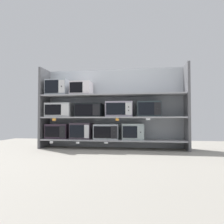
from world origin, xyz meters
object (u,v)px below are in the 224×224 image
(microwave_4, at_px, (60,110))
(microwave_6, at_px, (120,109))
(microwave_1, at_px, (82,131))
(microwave_2, at_px, (107,132))
(microwave_5, at_px, (89,110))
(microwave_0, at_px, (58,131))
(microwave_3, at_px, (133,132))
(microwave_9, at_px, (82,89))
(microwave_7, at_px, (149,109))
(microwave_8, at_px, (58,88))

(microwave_4, bearing_deg, microwave_6, -0.01)
(microwave_4, xyz_separation_m, microwave_6, (1.31, -0.00, 0.01))
(microwave_1, xyz_separation_m, microwave_2, (0.55, -0.00, -0.01))
(microwave_1, bearing_deg, microwave_5, -0.06)
(microwave_0, bearing_deg, microwave_3, -0.00)
(microwave_1, height_order, microwave_3, microwave_1)
(microwave_4, height_order, microwave_9, microwave_9)
(microwave_0, xyz_separation_m, microwave_1, (0.53, -0.00, 0.01))
(microwave_0, distance_m, microwave_2, 1.08)
(microwave_1, height_order, microwave_5, microwave_5)
(microwave_7, bearing_deg, microwave_4, 179.99)
(microwave_4, distance_m, microwave_9, 0.67)
(microwave_1, height_order, microwave_7, microwave_7)
(microwave_0, bearing_deg, microwave_1, -0.02)
(microwave_1, relative_size, microwave_9, 1.01)
(microwave_2, height_order, microwave_3, microwave_3)
(microwave_0, relative_size, microwave_8, 1.03)
(microwave_3, bearing_deg, microwave_4, 180.00)
(microwave_8, bearing_deg, microwave_1, 0.02)
(microwave_0, distance_m, microwave_1, 0.53)
(microwave_3, xyz_separation_m, microwave_9, (-1.11, -0.00, 0.92))
(microwave_2, height_order, microwave_5, microwave_5)
(microwave_3, distance_m, microwave_6, 0.55)
(microwave_2, relative_size, microwave_5, 0.91)
(microwave_2, distance_m, microwave_9, 1.08)
(microwave_3, distance_m, microwave_8, 1.89)
(microwave_9, bearing_deg, microwave_1, -0.00)
(microwave_2, distance_m, microwave_6, 0.54)
(microwave_7, relative_size, microwave_8, 1.01)
(microwave_0, bearing_deg, microwave_5, -0.03)
(microwave_5, height_order, microwave_8, microwave_8)
(microwave_8, xyz_separation_m, microwave_9, (0.53, 0.00, -0.03))
(microwave_0, bearing_deg, microwave_8, -176.45)
(microwave_1, distance_m, microwave_9, 0.91)
(microwave_8, relative_size, microwave_9, 1.08)
(microwave_7, bearing_deg, microwave_2, 179.99)
(microwave_0, height_order, microwave_6, microwave_6)
(microwave_5, distance_m, microwave_6, 0.65)
(microwave_5, bearing_deg, microwave_6, 0.01)
(microwave_3, distance_m, microwave_7, 0.56)
(microwave_0, height_order, microwave_2, same)
(microwave_0, distance_m, microwave_7, 2.01)
(microwave_5, height_order, microwave_6, microwave_6)
(microwave_9, bearing_deg, microwave_0, 179.98)
(microwave_3, distance_m, microwave_5, 1.04)
(microwave_7, distance_m, microwave_9, 1.50)
(microwave_1, xyz_separation_m, microwave_9, (-0.01, 0.00, 0.91))
(microwave_1, bearing_deg, microwave_0, 179.98)
(microwave_4, height_order, microwave_5, microwave_4)
(microwave_0, bearing_deg, microwave_4, 0.02)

